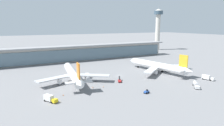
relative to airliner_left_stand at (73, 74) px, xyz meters
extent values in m
plane|color=slate|center=(32.80, -0.79, -4.84)|extent=(1200.00, 1200.00, 0.00)
cylinder|color=white|center=(0.18, 1.17, 0.02)|extent=(12.43, 48.84, 5.13)
cone|color=white|center=(4.17, 27.23, 0.02)|extent=(5.67, 5.32, 5.03)
cone|color=white|center=(-3.77, -24.64, 0.53)|extent=(5.42, 6.27, 4.62)
cube|color=black|center=(3.73, 24.33, 0.92)|extent=(4.12, 2.68, 0.62)
cube|color=#B7BABF|center=(-11.42, -1.57, -0.88)|extent=(22.79, 11.97, 0.62)
cube|color=#B7BABF|center=(10.43, -4.92, -0.88)|extent=(21.39, 17.24, 0.62)
cylinder|color=silver|center=(-8.88, -2.48, -2.65)|extent=(3.36, 4.10, 2.83)
cylinder|color=silver|center=(7.73, -5.03, -2.65)|extent=(3.36, 4.10, 2.83)
cube|color=orange|center=(-3.10, -20.24, 6.56)|extent=(1.55, 6.21, 7.96)
cube|color=#B7BABF|center=(-3.24, -21.12, 0.79)|extent=(14.57, 5.99, 0.44)
cylinder|color=black|center=(-3.02, -1.03, -4.22)|extent=(1.24, 1.38, 1.24)
cylinder|color=black|center=(2.57, -1.88, -4.22)|extent=(1.24, 1.38, 1.24)
cylinder|color=black|center=(3.12, 20.39, -4.22)|extent=(1.24, 1.38, 1.24)
cylinder|color=white|center=(62.94, -4.01, 0.02)|extent=(13.52, 48.78, 5.13)
cone|color=white|center=(58.35, 21.95, 0.02)|extent=(5.75, 5.42, 5.03)
cone|color=white|center=(67.49, -29.72, 0.53)|extent=(5.53, 6.36, 4.62)
cube|color=black|center=(58.86, 19.06, 0.92)|extent=(4.16, 2.76, 0.62)
cube|color=#B7BABF|center=(52.84, -10.33, -0.88)|extent=(21.20, 17.58, 0.62)
cube|color=#B7BABF|center=(74.60, -6.48, -0.88)|extent=(22.81, 11.52, 0.62)
cylinder|color=silver|center=(55.54, -10.38, -2.65)|extent=(3.43, 4.15, 2.83)
cylinder|color=silver|center=(72.08, -7.45, -2.65)|extent=(3.43, 4.15, 2.83)
cube|color=gold|center=(66.72, -25.34, 6.56)|extent=(1.69, 6.20, 7.96)
cube|color=#B7BABF|center=(66.87, -26.21, 0.79)|extent=(14.61, 6.30, 0.44)
cylinder|color=black|center=(60.62, -7.11, -4.22)|extent=(1.26, 1.40, 1.24)
cylinder|color=black|center=(66.19, -6.13, -4.22)|extent=(1.26, 1.40, 1.24)
cylinder|color=black|center=(59.55, 15.15, -4.22)|extent=(1.26, 1.40, 1.24)
cube|color=#234C9E|center=(26.81, -38.75, -3.94)|extent=(3.08, 2.14, 0.90)
cube|color=black|center=(27.10, -38.68, -3.14)|extent=(0.85, 0.85, 0.70)
cylinder|color=black|center=(26.03, -39.69, -4.39)|extent=(0.94, 0.49, 0.90)
cylinder|color=black|center=(25.68, -38.30, -4.39)|extent=(0.94, 0.49, 0.90)
cylinder|color=black|center=(27.93, -39.21, -4.39)|extent=(0.94, 0.49, 0.90)
cylinder|color=black|center=(27.59, -37.82, -4.39)|extent=(0.94, 0.49, 0.90)
cube|color=silver|center=(12.36, 7.38, -3.64)|extent=(2.87, 2.65, 1.50)
cube|color=black|center=(12.72, 8.10, -3.34)|extent=(1.90, 1.04, 0.70)
cube|color=silver|center=(10.51, 3.73, -2.99)|extent=(4.13, 5.14, 2.50)
cylinder|color=black|center=(11.05, 7.15, -4.39)|extent=(0.66, 0.93, 0.90)
cylinder|color=black|center=(12.94, 6.19, -4.39)|extent=(0.66, 0.93, 0.90)
cylinder|color=black|center=(8.88, 2.87, -4.39)|extent=(0.66, 0.93, 0.90)
cylinder|color=black|center=(10.77, 1.91, -4.39)|extent=(0.66, 0.93, 0.90)
cube|color=yellow|center=(-17.67, -30.01, -3.64)|extent=(2.89, 2.70, 1.50)
cube|color=black|center=(-17.28, -30.71, -3.34)|extent=(1.86, 1.13, 0.70)
cube|color=silver|center=(-19.70, -26.44, -2.99)|extent=(4.27, 5.14, 2.50)
cylinder|color=black|center=(-17.15, -28.79, -4.39)|extent=(0.69, 0.92, 0.90)
cylinder|color=black|center=(-18.99, -29.84, -4.39)|extent=(0.69, 0.92, 0.90)
cylinder|color=black|center=(-19.52, -24.62, -4.39)|extent=(0.69, 0.92, 0.90)
cylinder|color=black|center=(-21.36, -25.66, -4.39)|extent=(0.69, 0.92, 0.90)
cube|color=silver|center=(55.27, -46.40, -3.64)|extent=(3.12, 3.08, 1.50)
cylinder|color=silver|center=(58.41, -42.77, -2.94)|extent=(5.25, 5.61, 2.10)
cylinder|color=black|center=(56.73, -46.40, -4.39)|extent=(0.80, 0.86, 0.90)
cylinder|color=black|center=(55.06, -44.96, -4.39)|extent=(0.80, 0.86, 0.90)
cylinder|color=black|center=(60.45, -42.09, -4.39)|extent=(0.80, 0.86, 0.90)
cylinder|color=black|center=(58.78, -40.65, -4.39)|extent=(0.80, 0.86, 0.90)
cube|color=#B21E1E|center=(25.14, -14.10, -4.09)|extent=(3.79, 5.09, 0.60)
cube|color=black|center=(26.25, -11.94, -3.01)|extent=(2.61, 3.93, 1.72)
cylinder|color=black|center=(25.18, -12.23, -4.39)|extent=(0.66, 0.93, 0.90)
cylinder|color=black|center=(26.65, -12.98, -4.39)|extent=(0.66, 0.93, 0.90)
cylinder|color=black|center=(23.64, -15.21, -4.39)|extent=(0.66, 0.93, 0.90)
cylinder|color=black|center=(25.11, -15.97, -4.39)|extent=(0.66, 0.93, 0.90)
cube|color=silver|center=(77.81, -39.42, -3.64)|extent=(2.74, 2.42, 1.50)
cube|color=black|center=(78.05, -40.18, -3.34)|extent=(2.01, 0.75, 0.70)
cube|color=silver|center=(76.54, -35.52, -2.99)|extent=(3.61, 5.09, 2.50)
cylinder|color=black|center=(78.56, -38.34, -4.39)|extent=(0.54, 0.94, 0.90)
cylinder|color=black|center=(76.55, -38.99, -4.39)|extent=(0.54, 0.94, 0.90)
cylinder|color=black|center=(77.08, -33.77, -4.39)|extent=(0.54, 0.94, 0.90)
cylinder|color=black|center=(75.07, -34.42, -4.39)|extent=(0.54, 0.94, 0.90)
cube|color=beige|center=(32.80, 69.45, 2.16)|extent=(182.92, 8.00, 14.00)
cube|color=slate|center=(32.80, 65.15, 1.46)|extent=(179.26, 0.50, 11.20)
cube|color=gray|center=(32.80, 67.45, 9.76)|extent=(186.57, 12.80, 1.20)
cylinder|color=beige|center=(152.98, 101.69, 19.31)|extent=(6.40, 6.40, 48.31)
cylinder|color=#384C5B|center=(152.98, 101.69, 45.97)|extent=(12.00, 12.00, 5.00)
cone|color=beige|center=(152.98, 101.69, 49.67)|extent=(10.20, 10.20, 2.40)
cylinder|color=#99999E|center=(152.98, 101.69, 53.37)|extent=(0.36, 0.36, 5.00)
cone|color=orange|center=(-18.77, -22.83, -4.49)|extent=(0.44, 0.44, 0.70)
cube|color=black|center=(-18.77, -22.83, -4.82)|extent=(0.62, 0.62, 0.04)
cone|color=orange|center=(6.10, -17.17, -4.49)|extent=(0.44, 0.44, 0.70)
cube|color=black|center=(6.10, -17.17, -4.82)|extent=(0.62, 0.62, 0.04)
cone|color=orange|center=(-0.73, -16.31, -4.49)|extent=(0.44, 0.44, 0.70)
cube|color=black|center=(-0.73, -16.31, -4.82)|extent=(0.62, 0.62, 0.04)
cone|color=orange|center=(11.77, -18.85, -4.49)|extent=(0.44, 0.44, 0.70)
cube|color=black|center=(11.77, -18.85, -4.82)|extent=(0.62, 0.62, 0.04)
cone|color=orange|center=(-11.84, -22.00, -4.49)|extent=(0.44, 0.44, 0.70)
cube|color=black|center=(-11.84, -22.00, -4.82)|extent=(0.62, 0.62, 0.04)
camera|label=1|loc=(-34.99, -117.42, 29.91)|focal=32.26mm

